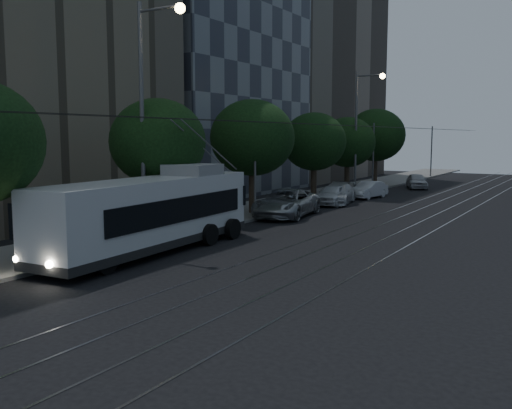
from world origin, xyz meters
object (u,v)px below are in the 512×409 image
object	(u,v)px
pickup_silver	(286,203)
trolleybus	(153,213)
streetlamp_far	(361,121)
car_white_b	(337,194)
car_white_c	(368,190)
car_white_d	(417,181)
streetlamp_near	(149,101)
car_white_a	(333,195)

from	to	relation	value
pickup_silver	trolleybus	bearing A→B (deg)	-97.30
streetlamp_far	pickup_silver	bearing A→B (deg)	-87.94
pickup_silver	car_white_b	bearing A→B (deg)	81.76
pickup_silver	car_white_c	world-z (taller)	pickup_silver
car_white_b	car_white_d	bearing A→B (deg)	71.91
pickup_silver	car_white_d	distance (m)	22.79
car_white_b	car_white_d	world-z (taller)	car_white_b
pickup_silver	streetlamp_near	size ratio (longest dim) A/B	0.56
trolleybus	car_white_a	bearing A→B (deg)	87.07
streetlamp_near	car_white_a	bearing A→B (deg)	86.56
trolleybus	streetlamp_near	xyz separation A→B (m)	(-1.28, 1.32, 4.75)
pickup_silver	car_white_b	xyz separation A→B (m)	(0.00, 7.83, -0.10)
car_white_a	streetlamp_near	distance (m)	18.81
streetlamp_near	trolleybus	bearing A→B (deg)	-45.93
car_white_d	trolleybus	bearing A→B (deg)	-114.91
trolleybus	car_white_b	bearing A→B (deg)	87.05
car_white_d	streetlamp_near	xyz separation A→B (m)	(-2.68, -33.63, 5.71)
trolleybus	streetlamp_near	distance (m)	5.09
car_white_a	car_white_b	size ratio (longest dim) A/B	0.86
car_white_b	car_white_d	distance (m)	14.99
pickup_silver	streetlamp_far	xyz separation A→B (m)	(-0.49, 13.50, 5.19)
car_white_d	streetlamp_near	distance (m)	34.21
trolleybus	car_white_a	size ratio (longest dim) A/B	2.80
trolleybus	car_white_b	xyz separation A→B (m)	(-0.20, 20.05, -0.93)
car_white_d	car_white_c	bearing A→B (deg)	-117.97
pickup_silver	streetlamp_near	bearing A→B (deg)	-103.89
pickup_silver	car_white_d	world-z (taller)	pickup_silver
streetlamp_near	car_white_c	bearing A→B (deg)	85.80
trolleybus	car_white_b	size ratio (longest dim) A/B	2.41
streetlamp_near	streetlamp_far	world-z (taller)	streetlamp_near
trolleybus	streetlamp_near	world-z (taller)	streetlamp_near
trolleybus	streetlamp_far	size ratio (longest dim) A/B	1.21
trolleybus	car_white_d	xyz separation A→B (m)	(1.40, 34.95, -0.96)
streetlamp_far	streetlamp_near	bearing A→B (deg)	-91.39
streetlamp_near	pickup_silver	bearing A→B (deg)	84.35
car_white_a	car_white_b	xyz separation A→B (m)	(0.00, 0.83, -0.01)
car_white_a	car_white_c	bearing A→B (deg)	78.22
car_white_b	streetlamp_far	xyz separation A→B (m)	(-0.49, 5.67, 5.30)
car_white_a	car_white_c	size ratio (longest dim) A/B	1.07
car_white_b	pickup_silver	bearing A→B (deg)	-101.97
trolleybus	car_white_d	distance (m)	34.99
pickup_silver	car_white_d	size ratio (longest dim) A/B	1.46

